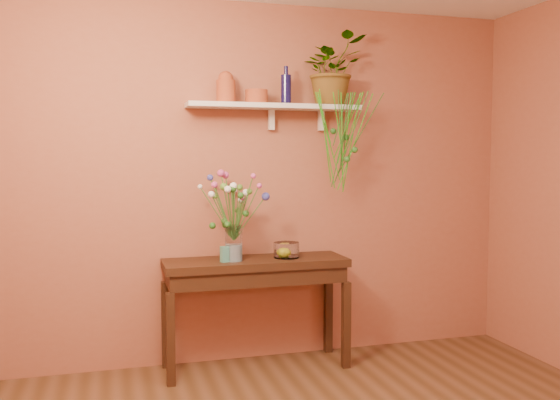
{
  "coord_description": "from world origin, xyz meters",
  "views": [
    {
      "loc": [
        -1.13,
        -2.41,
        1.55
      ],
      "look_at": [
        0.0,
        1.55,
        1.25
      ],
      "focal_mm": 38.28,
      "sensor_mm": 36.0,
      "label": 1
    }
  ],
  "objects_px": {
    "terracotta_jug": "(226,88)",
    "spider_plant": "(332,70)",
    "glass_vase": "(234,246)",
    "glass_bowl": "(286,251)",
    "bouquet": "(233,197)",
    "sideboard": "(256,275)",
    "blue_bottle": "(286,89)"
  },
  "relations": [
    {
      "from": "blue_bottle",
      "to": "terracotta_jug",
      "type": "bearing_deg",
      "value": 175.87
    },
    {
      "from": "terracotta_jug",
      "to": "glass_bowl",
      "type": "xyz_separation_m",
      "value": [
        0.42,
        -0.12,
        -1.19
      ]
    },
    {
      "from": "terracotta_jug",
      "to": "glass_vase",
      "type": "height_order",
      "value": "terracotta_jug"
    },
    {
      "from": "bouquet",
      "to": "glass_bowl",
      "type": "xyz_separation_m",
      "value": [
        0.41,
        0.03,
        -0.4
      ]
    },
    {
      "from": "blue_bottle",
      "to": "glass_vase",
      "type": "xyz_separation_m",
      "value": [
        -0.42,
        -0.11,
        -1.13
      ]
    },
    {
      "from": "terracotta_jug",
      "to": "spider_plant",
      "type": "relative_size",
      "value": 0.43
    },
    {
      "from": "terracotta_jug",
      "to": "bouquet",
      "type": "relative_size",
      "value": 0.45
    },
    {
      "from": "sideboard",
      "to": "glass_vase",
      "type": "relative_size",
      "value": 5.19
    },
    {
      "from": "terracotta_jug",
      "to": "glass_bowl",
      "type": "bearing_deg",
      "value": -15.19
    },
    {
      "from": "sideboard",
      "to": "terracotta_jug",
      "type": "bearing_deg",
      "value": 150.83
    },
    {
      "from": "glass_bowl",
      "to": "terracotta_jug",
      "type": "bearing_deg",
      "value": 164.81
    },
    {
      "from": "terracotta_jug",
      "to": "spider_plant",
      "type": "distance_m",
      "value": 0.83
    },
    {
      "from": "spider_plant",
      "to": "glass_vase",
      "type": "xyz_separation_m",
      "value": [
        -0.8,
        -0.16,
        -1.29
      ]
    },
    {
      "from": "blue_bottle",
      "to": "bouquet",
      "type": "distance_m",
      "value": 0.9
    },
    {
      "from": "bouquet",
      "to": "glass_vase",
      "type": "bearing_deg",
      "value": -43.73
    },
    {
      "from": "sideboard",
      "to": "glass_vase",
      "type": "distance_m",
      "value": 0.28
    },
    {
      "from": "blue_bottle",
      "to": "glass_vase",
      "type": "bearing_deg",
      "value": -164.96
    },
    {
      "from": "glass_vase",
      "to": "sideboard",
      "type": "bearing_deg",
      "value": 12.84
    },
    {
      "from": "blue_bottle",
      "to": "sideboard",
      "type": "bearing_deg",
      "value": -163.52
    },
    {
      "from": "blue_bottle",
      "to": "glass_vase",
      "type": "distance_m",
      "value": 1.22
    },
    {
      "from": "terracotta_jug",
      "to": "blue_bottle",
      "type": "height_order",
      "value": "blue_bottle"
    },
    {
      "from": "glass_vase",
      "to": "glass_bowl",
      "type": "distance_m",
      "value": 0.41
    },
    {
      "from": "terracotta_jug",
      "to": "glass_vase",
      "type": "relative_size",
      "value": 0.89
    },
    {
      "from": "spider_plant",
      "to": "blue_bottle",
      "type": "bearing_deg",
      "value": -172.96
    },
    {
      "from": "bouquet",
      "to": "sideboard",
      "type": "bearing_deg",
      "value": 11.2
    },
    {
      "from": "glass_vase",
      "to": "glass_bowl",
      "type": "relative_size",
      "value": 1.36
    },
    {
      "from": "sideboard",
      "to": "blue_bottle",
      "type": "height_order",
      "value": "blue_bottle"
    },
    {
      "from": "blue_bottle",
      "to": "spider_plant",
      "type": "distance_m",
      "value": 0.41
    },
    {
      "from": "spider_plant",
      "to": "bouquet",
      "type": "relative_size",
      "value": 1.06
    },
    {
      "from": "bouquet",
      "to": "glass_bowl",
      "type": "bearing_deg",
      "value": 3.7
    },
    {
      "from": "sideboard",
      "to": "spider_plant",
      "type": "bearing_deg",
      "value": 10.92
    },
    {
      "from": "spider_plant",
      "to": "bouquet",
      "type": "xyz_separation_m",
      "value": [
        -0.8,
        -0.16,
        -0.94
      ]
    }
  ]
}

